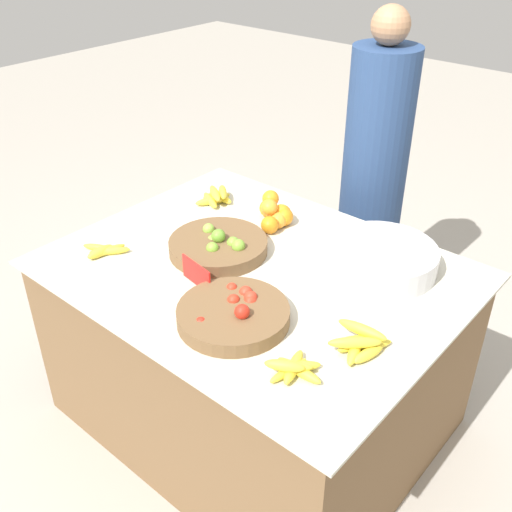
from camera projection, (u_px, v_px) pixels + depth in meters
The scene contains 12 objects.
ground_plane at pixel (256, 412), 2.54m from camera, with size 12.00×12.00×0.00m, color #ADA599.
market_table at pixel (256, 346), 2.34m from camera, with size 1.42×1.11×0.73m.
lime_bowl at pixel (218, 245), 2.22m from camera, with size 0.37×0.37×0.10m.
tomato_basket at pixel (234, 314), 1.87m from camera, with size 0.36×0.36×0.09m.
orange_pile at pixel (274, 212), 2.41m from camera, with size 0.17×0.18×0.12m.
metal_bowl at pixel (381, 258), 2.12m from camera, with size 0.39×0.39×0.09m.
price_sign at pixel (196, 274), 2.03m from camera, with size 0.16×0.03×0.09m.
banana_bunch_front_right at pixel (105, 250), 2.22m from camera, with size 0.17×0.15×0.04m.
banana_bunch_middle_left at pixel (361, 343), 1.76m from camera, with size 0.17×0.19×0.06m.
banana_bunch_front_center at pixel (216, 197), 2.57m from camera, with size 0.16×0.18×0.06m.
banana_bunch_middle_right at pixel (293, 368), 1.67m from camera, with size 0.16×0.16×0.06m.
vendor_person at pixel (372, 190), 2.76m from camera, with size 0.29×0.29×1.51m.
Camera 1 is at (1.17, -1.36, 1.91)m, focal length 42.00 mm.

